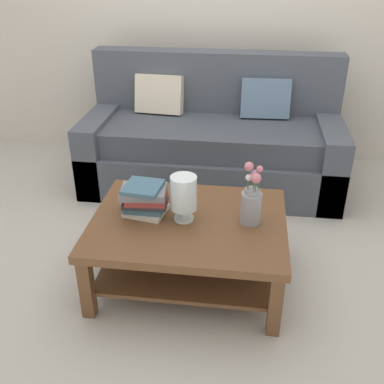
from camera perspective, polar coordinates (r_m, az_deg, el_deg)
The scene contains 7 objects.
ground_plane at distance 3.21m, azimuth -0.78°, elevation -6.18°, with size 10.00×10.00×0.00m, color #B7B2A8.
back_wall at distance 4.30m, azimuth 2.50°, elevation 22.16°, with size 6.40×0.12×2.70m, color beige.
couch at distance 3.87m, azimuth 2.56°, elevation 6.27°, with size 2.10×0.90×1.06m.
coffee_table at distance 2.70m, azimuth -0.45°, elevation -5.52°, with size 1.12×0.88×0.43m.
book_stack_main at distance 2.66m, azimuth -5.96°, elevation -0.89°, with size 0.28×0.25×0.19m.
glass_hurricane_vase at distance 2.55m, azimuth -1.06°, elevation -0.31°, with size 0.15×0.15×0.28m.
flower_pitcher at distance 2.56m, azimuth 7.48°, elevation -1.17°, with size 0.12×0.12×0.37m.
Camera 1 is at (0.39, -2.61, 1.83)m, focal length 42.44 mm.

